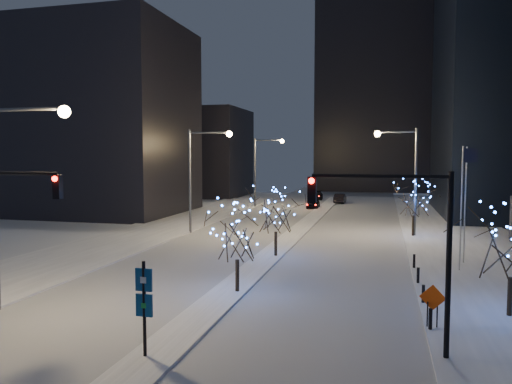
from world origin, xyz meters
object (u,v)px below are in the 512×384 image
(street_lamp_w_far, at_px, (262,162))
(street_lamp_w_near, at_px, (12,178))
(car_far, at_px, (317,195))
(holiday_tree_plaza_far, at_px, (414,199))
(traffic_signal_east, at_px, (405,232))
(holiday_tree_median_far, at_px, (276,212))
(street_lamp_w_mid, at_px, (200,166))
(street_lamp_east, at_px, (406,167))
(holiday_tree_median_near, at_px, (237,234))
(car_near, at_px, (313,203))
(car_mid, at_px, (340,198))
(holiday_tree_plaza_near, at_px, (512,244))
(construction_sign, at_px, (433,302))
(wayfinding_sign, at_px, (144,300))

(street_lamp_w_far, bearing_deg, street_lamp_w_near, -90.00)
(car_far, height_order, holiday_tree_plaza_far, holiday_tree_plaza_far)
(traffic_signal_east, distance_m, holiday_tree_median_far, 18.74)
(street_lamp_w_mid, relative_size, street_lamp_east, 1.00)
(holiday_tree_median_near, bearing_deg, car_near, 92.56)
(street_lamp_w_far, height_order, car_mid, street_lamp_w_far)
(street_lamp_w_mid, height_order, car_near, street_lamp_w_mid)
(street_lamp_east, distance_m, holiday_tree_median_near, 24.48)
(street_lamp_east, bearing_deg, holiday_tree_plaza_near, -80.58)
(street_lamp_w_mid, bearing_deg, construction_sign, -49.70)
(holiday_tree_plaza_far, bearing_deg, holiday_tree_median_far, -130.57)
(street_lamp_w_mid, relative_size, traffic_signal_east, 1.43)
(street_lamp_east, height_order, construction_sign, street_lamp_east)
(street_lamp_east, height_order, holiday_tree_plaza_far, street_lamp_east)
(street_lamp_w_far, distance_m, construction_sign, 51.68)
(car_near, relative_size, car_mid, 0.92)
(holiday_tree_median_far, height_order, holiday_tree_plaza_far, holiday_tree_plaza_far)
(wayfinding_sign, bearing_deg, holiday_tree_plaza_near, 32.50)
(street_lamp_w_near, bearing_deg, car_near, 81.60)
(street_lamp_w_mid, height_order, holiday_tree_plaza_near, street_lamp_w_mid)
(street_lamp_w_mid, xyz_separation_m, street_lamp_east, (19.02, 3.00, -0.05))
(traffic_signal_east, relative_size, car_mid, 1.56)
(street_lamp_east, height_order, holiday_tree_plaza_near, street_lamp_east)
(street_lamp_w_mid, distance_m, traffic_signal_east, 31.60)
(holiday_tree_plaza_near, distance_m, holiday_tree_plaza_far, 23.10)
(street_lamp_w_mid, relative_size, car_near, 2.42)
(holiday_tree_median_near, xyz_separation_m, holiday_tree_median_far, (0.00, 9.98, 0.10))
(holiday_tree_plaza_near, bearing_deg, holiday_tree_plaza_far, 97.63)
(holiday_tree_median_far, bearing_deg, car_mid, 88.69)
(traffic_signal_east, distance_m, car_near, 52.57)
(street_lamp_east, relative_size, holiday_tree_median_near, 2.02)
(street_lamp_east, bearing_deg, car_far, 109.47)
(street_lamp_east, xyz_separation_m, holiday_tree_median_near, (-9.58, -22.30, -3.13))
(wayfinding_sign, bearing_deg, holiday_tree_median_far, 89.29)
(traffic_signal_east, bearing_deg, holiday_tree_median_near, 141.56)
(traffic_signal_east, relative_size, construction_sign, 3.76)
(car_mid, bearing_deg, street_lamp_east, 107.15)
(street_lamp_w_far, relative_size, street_lamp_east, 1.00)
(street_lamp_w_mid, bearing_deg, holiday_tree_median_far, -44.67)
(street_lamp_w_near, height_order, street_lamp_east, same)
(traffic_signal_east, relative_size, wayfinding_sign, 1.89)
(traffic_signal_east, xyz_separation_m, holiday_tree_plaza_far, (1.91, 28.77, -1.24))
(holiday_tree_plaza_near, height_order, construction_sign, holiday_tree_plaza_near)
(car_far, distance_m, holiday_tree_plaza_far, 39.41)
(car_far, xyz_separation_m, holiday_tree_plaza_near, (16.78, -59.74, 2.80))
(street_lamp_w_near, relative_size, car_far, 2.07)
(holiday_tree_plaza_near, relative_size, holiday_tree_plaza_far, 1.00)
(street_lamp_w_near, bearing_deg, street_lamp_east, 55.81)
(holiday_tree_median_far, bearing_deg, street_lamp_w_mid, 135.33)
(holiday_tree_plaza_near, bearing_deg, holiday_tree_median_near, 176.47)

